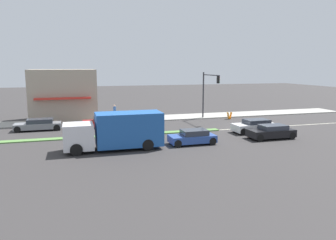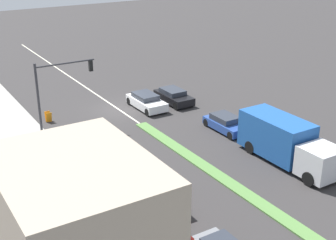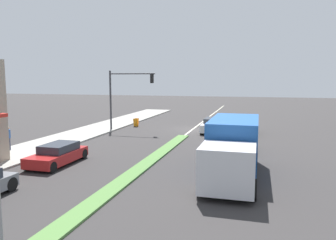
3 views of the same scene
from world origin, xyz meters
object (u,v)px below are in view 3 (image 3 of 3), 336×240
at_px(pedestrian, 8,138).
at_px(delivery_truck, 233,148).
at_px(warning_aframe_sign, 136,122).
at_px(van_white, 214,125).
at_px(coupe_blue, 240,142).
at_px(traffic_signal_main, 124,90).
at_px(hatchback_red, 58,154).
at_px(suv_black, 244,127).

height_order(pedestrian, delivery_truck, delivery_truck).
bearing_deg(warning_aframe_sign, van_white, 169.98).
bearing_deg(coupe_blue, delivery_truck, 90.00).
bearing_deg(delivery_truck, van_white, -78.51).
relative_size(warning_aframe_sign, delivery_truck, 0.11).
relative_size(traffic_signal_main, warning_aframe_sign, 6.69).
height_order(coupe_blue, van_white, van_white).
distance_m(traffic_signal_main, coupe_blue, 13.12).
bearing_deg(hatchback_red, coupe_blue, -147.08).
relative_size(warning_aframe_sign, suv_black, 0.20).
distance_m(delivery_truck, coupe_blue, 6.29).
bearing_deg(hatchback_red, van_white, -117.17).
bearing_deg(suv_black, warning_aframe_sign, -7.56).
relative_size(van_white, hatchback_red, 1.05).
height_order(warning_aframe_sign, delivery_truck, delivery_truck).
bearing_deg(pedestrian, coupe_blue, -163.29).
relative_size(warning_aframe_sign, coupe_blue, 0.22).
bearing_deg(van_white, delivery_truck, 101.49).
xyz_separation_m(traffic_signal_main, hatchback_red, (-1.12, 12.58, -3.33)).
relative_size(delivery_truck, van_white, 1.78).
distance_m(pedestrian, van_white, 17.28).
distance_m(coupe_blue, van_white, 8.05).
bearing_deg(suv_black, van_white, -0.15).
distance_m(warning_aframe_sign, coupe_blue, 14.29).
relative_size(coupe_blue, suv_black, 0.93).
bearing_deg(coupe_blue, traffic_signal_main, -28.77).
bearing_deg(van_white, coupe_blue, 110.35).
xyz_separation_m(pedestrian, hatchback_red, (-5.14, 1.93, -0.40)).
xyz_separation_m(warning_aframe_sign, hatchback_red, (-1.09, 15.49, 0.15)).
bearing_deg(delivery_truck, pedestrian, -6.35).
distance_m(traffic_signal_main, suv_black, 11.69).
relative_size(delivery_truck, suv_black, 1.82).
height_order(delivery_truck, coupe_blue, delivery_truck).
relative_size(suv_black, hatchback_red, 1.02).
bearing_deg(warning_aframe_sign, traffic_signal_main, 89.29).
bearing_deg(pedestrian, delivery_truck, 173.65).
relative_size(pedestrian, warning_aframe_sign, 1.94).
relative_size(coupe_blue, hatchback_red, 0.95).
relative_size(pedestrian, van_white, 0.39).
height_order(warning_aframe_sign, suv_black, suv_black).
height_order(traffic_signal_main, warning_aframe_sign, traffic_signal_main).
height_order(pedestrian, coupe_blue, pedestrian).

